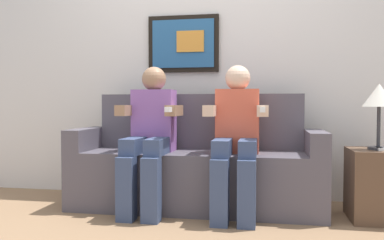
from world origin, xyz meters
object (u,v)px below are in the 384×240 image
at_px(side_table_right, 379,185).
at_px(table_lamp, 379,98).
at_px(person_on_right, 236,133).
at_px(couch, 196,168).
at_px(person_on_left, 150,132).
at_px(spare_remote_on_table, 379,149).

xyz_separation_m(side_table_right, table_lamp, (-0.01, -0.02, 0.61)).
bearing_deg(person_on_right, table_lamp, 2.45).
height_order(couch, person_on_left, person_on_left).
relative_size(person_on_right, side_table_right, 2.22).
distance_m(person_on_left, person_on_right, 0.66).
bearing_deg(person_on_right, couch, 153.02).
bearing_deg(person_on_right, spare_remote_on_table, 1.06).
bearing_deg(couch, spare_remote_on_table, -6.48).
bearing_deg(spare_remote_on_table, couch, 173.52).
relative_size(table_lamp, spare_remote_on_table, 3.54).
height_order(person_on_right, spare_remote_on_table, person_on_right).
bearing_deg(person_on_left, side_table_right, 2.12).
relative_size(couch, side_table_right, 3.89).
relative_size(couch, table_lamp, 4.23).
relative_size(couch, person_on_left, 1.75).
bearing_deg(spare_remote_on_table, person_on_left, -179.36).
distance_m(couch, spare_remote_on_table, 1.33).
distance_m(person_on_right, spare_remote_on_table, 0.99).
bearing_deg(table_lamp, person_on_right, -177.55).
height_order(side_table_right, table_lamp, table_lamp).
bearing_deg(spare_remote_on_table, table_lamp, 87.51).
xyz_separation_m(couch, person_on_right, (0.33, -0.17, 0.29)).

